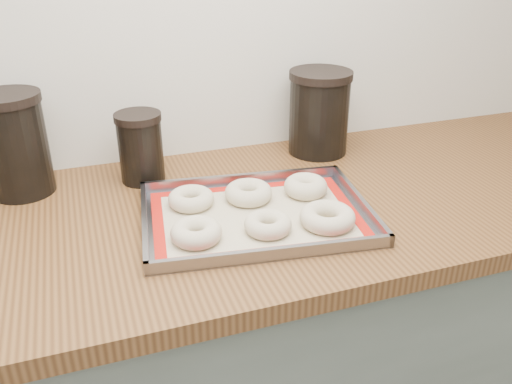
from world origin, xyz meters
name	(u,v)px	position (x,y,z in m)	size (l,w,h in m)	color
cabinet	(202,379)	(0.00, 1.68, 0.43)	(3.00, 0.65, 0.86)	slate
countertop	(192,222)	(0.00, 1.68, 0.88)	(3.06, 0.68, 0.04)	brown
baking_tray	(256,215)	(0.12, 1.61, 0.91)	(0.50, 0.39, 0.03)	gray
baking_mat	(256,216)	(0.12, 1.61, 0.90)	(0.45, 0.34, 0.00)	#C6B793
bagel_front_left	(196,232)	(-0.02, 1.56, 0.92)	(0.10, 0.10, 0.04)	beige
bagel_front_mid	(268,224)	(0.12, 1.55, 0.92)	(0.09, 0.09, 0.03)	beige
bagel_front_right	(327,217)	(0.24, 1.53, 0.92)	(0.11, 0.11, 0.04)	beige
bagel_back_left	(191,199)	(0.01, 1.70, 0.92)	(0.10, 0.10, 0.03)	beige
bagel_back_mid	(248,193)	(0.13, 1.69, 0.92)	(0.10, 0.10, 0.04)	beige
bagel_back_right	(306,186)	(0.26, 1.67, 0.92)	(0.10, 0.10, 0.04)	beige
canister_left	(15,144)	(-0.33, 1.90, 1.01)	(0.14, 0.14, 0.23)	black
canister_mid	(141,147)	(-0.07, 1.87, 0.98)	(0.11, 0.11, 0.16)	black
canister_right	(319,112)	(0.39, 1.90, 1.01)	(0.16, 0.16, 0.21)	black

